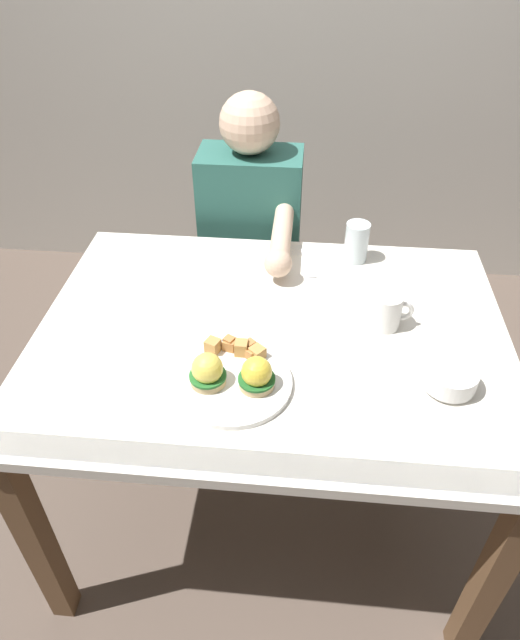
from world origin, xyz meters
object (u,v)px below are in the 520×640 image
object	(u,v)px
dining_table	(271,363)
water_glass_near	(356,244)
fruit_bowl	(450,378)
coffee_mug	(387,310)
diner_person	(251,239)
fork	(308,265)
eggs_benedict_plate	(233,375)

from	to	relation	value
dining_table	water_glass_near	bearing A→B (deg)	58.65
fruit_bowl	coffee_mug	size ratio (longest dim) A/B	1.08
fruit_bowl	diner_person	distance (m)	0.93
coffee_mug	fruit_bowl	bearing A→B (deg)	-58.88
fork	diner_person	bearing A→B (deg)	125.30
dining_table	coffee_mug	xyz separation A→B (m)	(0.29, 0.06, 0.16)
coffee_mug	fork	xyz separation A→B (m)	(-0.20, 0.26, -0.05)
eggs_benedict_plate	fruit_bowl	bearing A→B (deg)	4.18
eggs_benedict_plate	fork	xyz separation A→B (m)	(0.16, 0.51, -0.02)
eggs_benedict_plate	fruit_bowl	xyz separation A→B (m)	(0.49, 0.04, 0.00)
water_glass_near	dining_table	bearing A→B (deg)	-121.35
water_glass_near	coffee_mug	bearing A→B (deg)	-78.07
dining_table	fork	xyz separation A→B (m)	(0.08, 0.32, 0.11)
eggs_benedict_plate	fork	world-z (taller)	eggs_benedict_plate
eggs_benedict_plate	fruit_bowl	distance (m)	0.49
fork	water_glass_near	size ratio (longest dim) A/B	1.29
diner_person	water_glass_near	bearing A→B (deg)	-34.77
fruit_bowl	fork	size ratio (longest dim) A/B	0.77
eggs_benedict_plate	fork	size ratio (longest dim) A/B	1.74
fruit_bowl	diner_person	xyz separation A→B (m)	(-0.53, 0.75, -0.12)
coffee_mug	water_glass_near	world-z (taller)	water_glass_near
coffee_mug	water_glass_near	xyz separation A→B (m)	(-0.06, 0.31, 0.00)
eggs_benedict_plate	water_glass_near	xyz separation A→B (m)	(0.30, 0.55, 0.03)
fork	eggs_benedict_plate	bearing A→B (deg)	-107.16
eggs_benedict_plate	diner_person	world-z (taller)	diner_person
diner_person	dining_table	bearing A→B (deg)	-78.94
fruit_bowl	diner_person	bearing A→B (deg)	125.22
fork	water_glass_near	bearing A→B (deg)	18.81
water_glass_near	fork	bearing A→B (deg)	-161.19
dining_table	coffee_mug	distance (m)	0.33
fruit_bowl	eggs_benedict_plate	bearing A→B (deg)	-175.82
fork	water_glass_near	xyz separation A→B (m)	(0.14, 0.05, 0.05)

